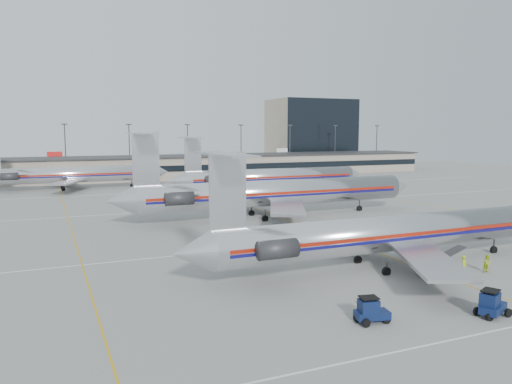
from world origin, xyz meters
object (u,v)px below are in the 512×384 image
jet_second_row (271,193)px  belt_loader (440,268)px  jet_foreground (389,233)px  tug_center (492,304)px

jet_second_row → belt_loader: jet_second_row is taller
jet_foreground → jet_second_row: size_ratio=0.88×
tug_center → jet_foreground: bearing=59.2°
jet_foreground → tug_center: 13.97m
belt_loader → jet_foreground: bearing=121.6°
jet_second_row → tug_center: bearing=-93.8°
jet_foreground → jet_second_row: jet_second_row is taller
tug_center → belt_loader: 10.34m
belt_loader → tug_center: bearing=-114.0°
jet_foreground → tug_center: jet_foreground is taller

